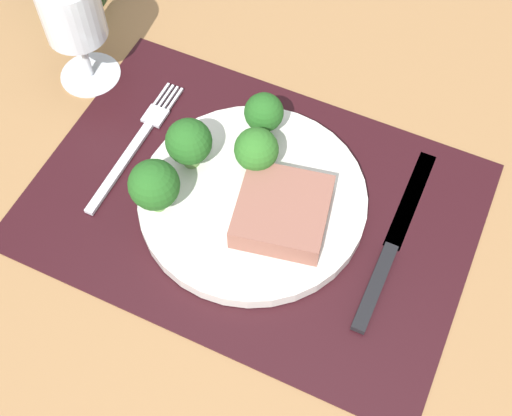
{
  "coord_description": "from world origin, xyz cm",
  "views": [
    {
      "loc": [
        15.89,
        -33.48,
        60.81
      ],
      "look_at": [
        0.98,
        -1.28,
        1.9
      ],
      "focal_mm": 46.94,
      "sensor_mm": 36.0,
      "label": 1
    }
  ],
  "objects_px": {
    "plate": "(253,199)",
    "wine_glass": "(73,16)",
    "steak": "(282,211)",
    "fork": "(136,144)",
    "knife": "(390,251)"
  },
  "relations": [
    {
      "from": "wine_glass",
      "to": "knife",
      "type": "bearing_deg",
      "value": -10.94
    },
    {
      "from": "steak",
      "to": "wine_glass",
      "type": "bearing_deg",
      "value": 161.76
    },
    {
      "from": "plate",
      "to": "fork",
      "type": "xyz_separation_m",
      "value": [
        -0.15,
        0.01,
        -0.01
      ]
    },
    {
      "from": "steak",
      "to": "knife",
      "type": "distance_m",
      "value": 0.12
    },
    {
      "from": "steak",
      "to": "wine_glass",
      "type": "height_order",
      "value": "wine_glass"
    },
    {
      "from": "plate",
      "to": "wine_glass",
      "type": "xyz_separation_m",
      "value": [
        -0.25,
        0.08,
        0.08
      ]
    },
    {
      "from": "plate",
      "to": "knife",
      "type": "xyz_separation_m",
      "value": [
        0.15,
        0.01,
        -0.0
      ]
    },
    {
      "from": "fork",
      "to": "wine_glass",
      "type": "relative_size",
      "value": 1.38
    },
    {
      "from": "steak",
      "to": "fork",
      "type": "bearing_deg",
      "value": 171.8
    },
    {
      "from": "steak",
      "to": "wine_glass",
      "type": "distance_m",
      "value": 0.31
    },
    {
      "from": "plate",
      "to": "steak",
      "type": "relative_size",
      "value": 2.63
    },
    {
      "from": "fork",
      "to": "wine_glass",
      "type": "bearing_deg",
      "value": 143.07
    },
    {
      "from": "fork",
      "to": "wine_glass",
      "type": "height_order",
      "value": "wine_glass"
    },
    {
      "from": "steak",
      "to": "fork",
      "type": "xyz_separation_m",
      "value": [
        -0.19,
        0.03,
        -0.03
      ]
    },
    {
      "from": "fork",
      "to": "knife",
      "type": "relative_size",
      "value": 0.83
    }
  ]
}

